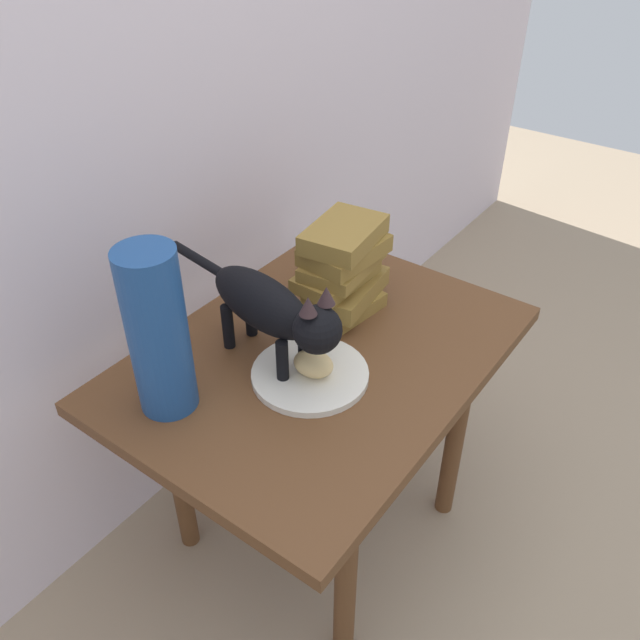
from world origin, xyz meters
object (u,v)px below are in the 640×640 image
(book_stack, at_px, (343,269))
(green_vase, at_px, (158,333))
(cat, at_px, (272,308))
(plate, at_px, (310,374))
(bread_roll, at_px, (313,364))
(side_table, at_px, (320,379))

(book_stack, bearing_deg, green_vase, 168.44)
(cat, distance_m, book_stack, 0.23)
(plate, bearing_deg, bread_roll, -96.63)
(side_table, xyz_separation_m, plate, (-0.08, -0.03, 0.08))
(plate, relative_size, cat, 0.48)
(book_stack, bearing_deg, side_table, -162.14)
(side_table, distance_m, green_vase, 0.40)
(green_vase, bearing_deg, side_table, -25.45)
(book_stack, height_order, green_vase, green_vase)
(plate, xyz_separation_m, book_stack, (0.22, 0.08, 0.10))
(side_table, relative_size, green_vase, 2.56)
(book_stack, relative_size, green_vase, 0.66)
(bread_roll, relative_size, book_stack, 0.37)
(cat, relative_size, green_vase, 1.46)
(green_vase, bearing_deg, book_stack, -11.56)
(side_table, relative_size, bread_roll, 10.41)
(bread_roll, xyz_separation_m, green_vase, (-0.21, 0.18, 0.12))
(bread_roll, bearing_deg, plate, 83.37)
(side_table, relative_size, cat, 1.75)
(bread_roll, xyz_separation_m, cat, (-0.01, 0.09, 0.09))
(cat, xyz_separation_m, book_stack, (0.23, -0.01, -0.03))
(bread_roll, bearing_deg, book_stack, 21.41)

